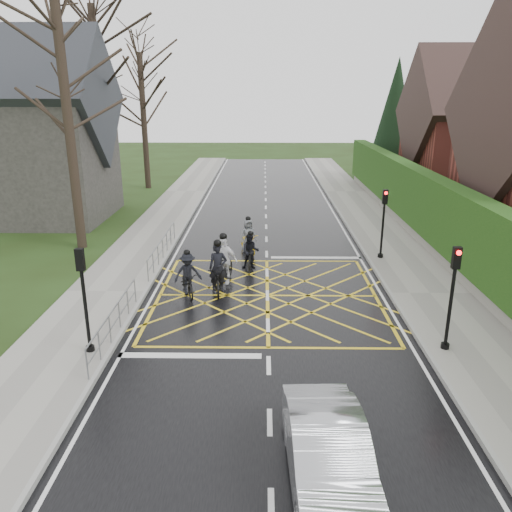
{
  "coord_description": "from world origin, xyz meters",
  "views": [
    {
      "loc": [
        -0.17,
        -17.14,
        7.17
      ],
      "look_at": [
        -0.44,
        0.76,
        1.3
      ],
      "focal_mm": 35.0,
      "sensor_mm": 36.0,
      "label": 1
    }
  ],
  "objects_px": {
    "cyclist_rear": "(218,275)",
    "cyclist_front": "(224,265)",
    "cyclist_lead": "(248,240)",
    "car": "(329,457)",
    "cyclist_back": "(250,255)",
    "cyclist_mid": "(188,278)"
  },
  "relations": [
    {
      "from": "cyclist_rear",
      "to": "cyclist_front",
      "type": "height_order",
      "value": "cyclist_front"
    },
    {
      "from": "cyclist_lead",
      "to": "car",
      "type": "bearing_deg",
      "value": -104.88
    },
    {
      "from": "cyclist_lead",
      "to": "car",
      "type": "distance_m",
      "value": 14.9
    },
    {
      "from": "cyclist_back",
      "to": "cyclist_lead",
      "type": "distance_m",
      "value": 2.37
    },
    {
      "from": "cyclist_back",
      "to": "car",
      "type": "distance_m",
      "value": 12.54
    },
    {
      "from": "cyclist_lead",
      "to": "cyclist_mid",
      "type": "bearing_deg",
      "value": -134.18
    },
    {
      "from": "cyclist_rear",
      "to": "cyclist_lead",
      "type": "distance_m",
      "value": 5.09
    },
    {
      "from": "cyclist_mid",
      "to": "cyclist_lead",
      "type": "relative_size",
      "value": 1.01
    },
    {
      "from": "cyclist_back",
      "to": "car",
      "type": "bearing_deg",
      "value": -79.27
    },
    {
      "from": "cyclist_rear",
      "to": "car",
      "type": "bearing_deg",
      "value": -79.88
    },
    {
      "from": "cyclist_rear",
      "to": "cyclist_lead",
      "type": "height_order",
      "value": "cyclist_rear"
    },
    {
      "from": "cyclist_back",
      "to": "cyclist_mid",
      "type": "bearing_deg",
      "value": -125.73
    },
    {
      "from": "cyclist_rear",
      "to": "cyclist_front",
      "type": "xyz_separation_m",
      "value": [
        0.15,
        0.89,
        0.09
      ]
    },
    {
      "from": "cyclist_mid",
      "to": "car",
      "type": "relative_size",
      "value": 0.46
    },
    {
      "from": "cyclist_rear",
      "to": "cyclist_front",
      "type": "distance_m",
      "value": 0.9
    },
    {
      "from": "cyclist_rear",
      "to": "cyclist_mid",
      "type": "height_order",
      "value": "cyclist_rear"
    },
    {
      "from": "cyclist_lead",
      "to": "cyclist_rear",
      "type": "bearing_deg",
      "value": -123.53
    },
    {
      "from": "cyclist_back",
      "to": "car",
      "type": "relative_size",
      "value": 0.41
    },
    {
      "from": "cyclist_rear",
      "to": "cyclist_mid",
      "type": "distance_m",
      "value": 1.13
    },
    {
      "from": "cyclist_back",
      "to": "cyclist_front",
      "type": "bearing_deg",
      "value": -117.42
    },
    {
      "from": "cyclist_rear",
      "to": "cyclist_back",
      "type": "distance_m",
      "value": 2.87
    },
    {
      "from": "cyclist_front",
      "to": "cyclist_back",
      "type": "bearing_deg",
      "value": 75.03
    }
  ]
}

